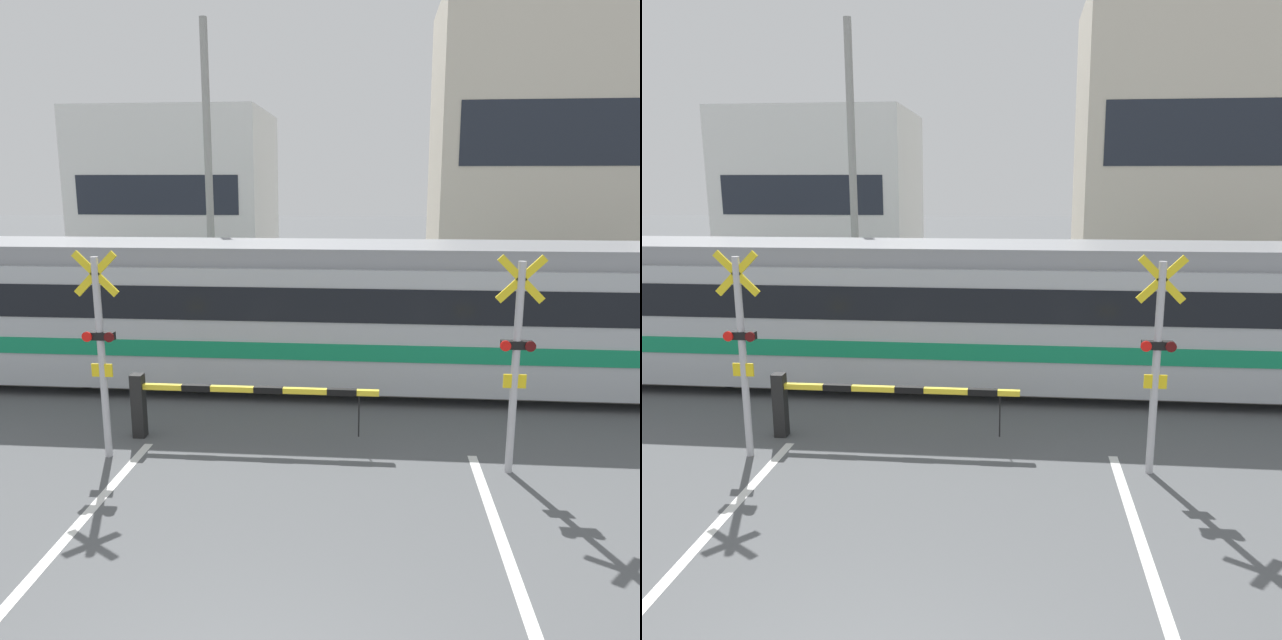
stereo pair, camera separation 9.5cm
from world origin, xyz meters
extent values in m
cube|color=gray|center=(0.00, 8.48, 0.04)|extent=(50.00, 0.10, 0.08)
cube|color=gray|center=(0.00, 9.92, 0.04)|extent=(50.00, 0.10, 0.08)
cube|color=#B7BCC1|center=(1.86, 9.20, 1.42)|extent=(21.72, 2.73, 2.38)
cube|color=gray|center=(1.86, 9.20, 2.79)|extent=(21.51, 2.40, 0.36)
cube|color=#148C59|center=(1.86, 9.20, 1.06)|extent=(21.75, 2.79, 0.32)
cube|color=black|center=(1.86, 9.20, 1.95)|extent=(20.86, 2.77, 0.64)
cylinder|color=black|center=(-4.88, 8.48, 0.38)|extent=(0.76, 0.12, 0.76)
cylinder|color=black|center=(-4.88, 9.92, 0.38)|extent=(0.76, 0.12, 0.76)
cube|color=black|center=(-2.84, 6.08, 0.54)|extent=(0.20, 0.20, 1.09)
cube|color=yellow|center=(-0.85, 6.08, 0.88)|extent=(3.97, 0.09, 0.09)
cube|color=black|center=(-1.85, 6.08, 0.88)|extent=(0.48, 0.10, 0.10)
cube|color=black|center=(-0.65, 6.08, 0.88)|extent=(0.48, 0.10, 0.10)
cube|color=black|center=(0.54, 6.08, 0.88)|extent=(0.48, 0.10, 0.10)
cylinder|color=black|center=(0.81, 6.08, 0.49)|extent=(0.02, 0.02, 0.71)
cube|color=black|center=(2.84, 12.13, 0.54)|extent=(0.20, 0.20, 1.09)
cube|color=yellow|center=(0.85, 12.13, 0.88)|extent=(3.97, 0.09, 0.09)
cube|color=black|center=(1.85, 12.13, 0.88)|extent=(0.48, 0.10, 0.10)
cube|color=black|center=(0.65, 12.13, 0.88)|extent=(0.48, 0.10, 0.10)
cube|color=black|center=(-0.54, 12.13, 0.88)|extent=(0.48, 0.10, 0.10)
cylinder|color=black|center=(-0.81, 12.13, 0.49)|extent=(0.02, 0.02, 0.71)
cylinder|color=#B2B2B7|center=(-3.04, 5.28, 1.55)|extent=(0.11, 0.11, 3.11)
cube|color=yellow|center=(-3.04, 5.28, 2.86)|extent=(0.68, 0.04, 0.68)
cube|color=yellow|center=(-3.04, 5.28, 2.86)|extent=(0.68, 0.04, 0.68)
cube|color=black|center=(-3.04, 5.28, 1.93)|extent=(0.44, 0.12, 0.12)
cylinder|color=red|center=(-3.21, 5.21, 1.93)|extent=(0.15, 0.03, 0.15)
cylinder|color=#4C0C0C|center=(-2.87, 5.21, 1.93)|extent=(0.15, 0.03, 0.15)
cube|color=yellow|center=(-3.04, 5.26, 1.40)|extent=(0.32, 0.03, 0.20)
cylinder|color=#B2B2B7|center=(3.04, 5.28, 1.55)|extent=(0.11, 0.11, 3.11)
cube|color=yellow|center=(3.04, 5.28, 2.86)|extent=(0.68, 0.04, 0.68)
cube|color=yellow|center=(3.04, 5.28, 2.86)|extent=(0.68, 0.04, 0.68)
cube|color=black|center=(3.04, 5.28, 1.93)|extent=(0.44, 0.12, 0.12)
cylinder|color=red|center=(2.87, 5.21, 1.93)|extent=(0.15, 0.03, 0.15)
cylinder|color=#4C0C0C|center=(3.21, 5.21, 1.93)|extent=(0.15, 0.03, 0.15)
cube|color=yellow|center=(3.04, 5.26, 1.40)|extent=(0.32, 0.03, 0.20)
cylinder|color=#23232D|center=(0.83, 14.96, 0.41)|extent=(0.13, 0.13, 0.83)
cylinder|color=#23232D|center=(0.97, 14.96, 0.41)|extent=(0.13, 0.13, 0.83)
cube|color=#B7B7BC|center=(0.90, 14.96, 1.16)|extent=(0.38, 0.22, 0.66)
sphere|color=#997056|center=(0.90, 14.96, 1.60)|extent=(0.22, 0.22, 0.22)
cube|color=white|center=(-6.66, 21.02, 3.43)|extent=(6.95, 5.43, 6.86)
cube|color=#1E232D|center=(-6.66, 18.29, 3.77)|extent=(5.84, 0.03, 1.37)
cube|color=beige|center=(6.68, 21.02, 5.26)|extent=(6.99, 5.43, 10.52)
cube|color=#1E232D|center=(6.68, 18.29, 5.79)|extent=(5.87, 0.03, 2.10)
cylinder|color=gray|center=(-3.79, 14.63, 4.31)|extent=(0.22, 0.22, 8.62)
camera|label=1|loc=(1.02, -3.41, 4.13)|focal=35.00mm
camera|label=2|loc=(1.12, -3.40, 4.13)|focal=35.00mm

